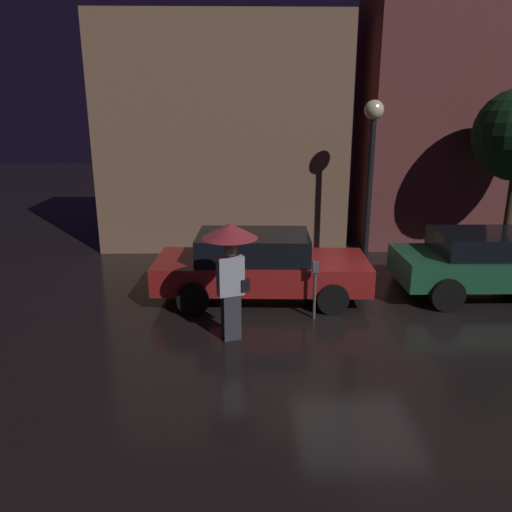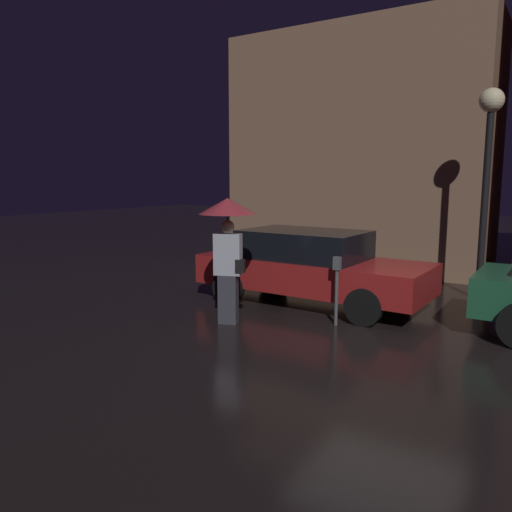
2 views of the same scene
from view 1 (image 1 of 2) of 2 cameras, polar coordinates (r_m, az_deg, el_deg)
ground_plane at (r=10.07m, az=12.10°, el=-7.51°), size 60.00×60.00×0.00m
building_facade_left at (r=15.46m, az=-3.70°, el=13.61°), size 7.12×3.00×6.52m
building_facade_right at (r=17.06m, az=25.08°, el=18.11°), size 7.26×3.00×9.89m
parked_car_red at (r=10.84m, az=0.38°, el=-1.03°), size 4.63×2.00×1.47m
parked_car_green at (r=12.17m, az=25.03°, el=-0.63°), size 4.08×2.00×1.44m
pedestrian_with_umbrella at (r=8.66m, az=-2.96°, el=0.39°), size 0.98×0.98×2.16m
parking_meter at (r=9.86m, az=6.75°, el=-3.13°), size 0.12×0.10×1.18m
street_lamp_near at (r=12.90m, az=13.08°, el=12.11°), size 0.47×0.47×4.24m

